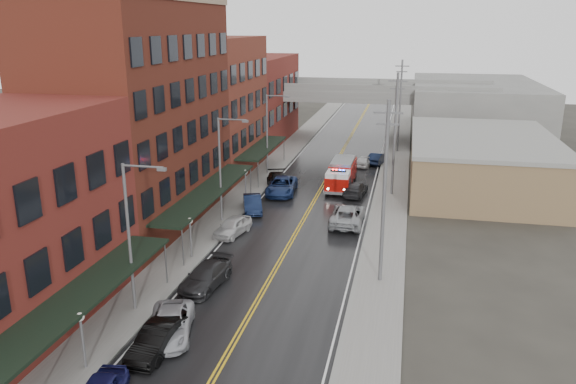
# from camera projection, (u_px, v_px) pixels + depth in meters

# --- Properties ---
(road) EXTENTS (11.00, 160.00, 0.02)m
(road) POSITION_uv_depth(u_px,v_px,m) (312.00, 206.00, 52.58)
(road) COLOR black
(road) RESTS_ON ground
(sidewalk_left) EXTENTS (3.00, 160.00, 0.15)m
(sidewalk_left) POSITION_uv_depth(u_px,v_px,m) (237.00, 200.00, 54.04)
(sidewalk_left) COLOR slate
(sidewalk_left) RESTS_ON ground
(sidewalk_right) EXTENTS (3.00, 160.00, 0.15)m
(sidewalk_right) POSITION_uv_depth(u_px,v_px,m) (390.00, 210.00, 51.08)
(sidewalk_right) COLOR slate
(sidewalk_right) RESTS_ON ground
(curb_left) EXTENTS (0.30, 160.00, 0.15)m
(curb_left) POSITION_uv_depth(u_px,v_px,m) (253.00, 201.00, 53.70)
(curb_left) COLOR gray
(curb_left) RESTS_ON ground
(curb_right) EXTENTS (0.30, 160.00, 0.15)m
(curb_right) POSITION_uv_depth(u_px,v_px,m) (372.00, 209.00, 51.41)
(curb_right) COLOR gray
(curb_right) RESTS_ON ground
(brick_building_b) EXTENTS (9.00, 20.00, 18.00)m
(brick_building_b) POSITION_uv_depth(u_px,v_px,m) (139.00, 117.00, 46.13)
(brick_building_b) COLOR #4E1F14
(brick_building_b) RESTS_ON ground
(brick_building_c) EXTENTS (9.00, 15.00, 15.00)m
(brick_building_c) POSITION_uv_depth(u_px,v_px,m) (212.00, 106.00, 62.95)
(brick_building_c) COLOR maroon
(brick_building_c) RESTS_ON ground
(brick_building_far) EXTENTS (9.00, 20.00, 12.00)m
(brick_building_far) POSITION_uv_depth(u_px,v_px,m) (254.00, 100.00, 79.76)
(brick_building_far) COLOR maroon
(brick_building_far) RESTS_ON ground
(tan_building) EXTENTS (14.00, 22.00, 5.00)m
(tan_building) POSITION_uv_depth(u_px,v_px,m) (481.00, 164.00, 57.98)
(tan_building) COLOR #8D6F4B
(tan_building) RESTS_ON ground
(right_far_block) EXTENTS (18.00, 30.00, 8.00)m
(right_far_block) POSITION_uv_depth(u_px,v_px,m) (474.00, 109.00, 85.22)
(right_far_block) COLOR slate
(right_far_block) RESTS_ON ground
(awning_0) EXTENTS (2.60, 16.00, 3.09)m
(awning_0) POSITION_uv_depth(u_px,v_px,m) (82.00, 294.00, 28.90)
(awning_0) COLOR black
(awning_0) RESTS_ON ground
(awning_1) EXTENTS (2.60, 18.00, 3.09)m
(awning_1) POSITION_uv_depth(u_px,v_px,m) (209.00, 191.00, 46.69)
(awning_1) COLOR black
(awning_1) RESTS_ON ground
(awning_2) EXTENTS (2.60, 13.00, 3.09)m
(awning_2) POSITION_uv_depth(u_px,v_px,m) (262.00, 148.00, 63.07)
(awning_2) COLOR black
(awning_2) RESTS_ON ground
(globe_lamp_0) EXTENTS (0.44, 0.44, 3.12)m
(globe_lamp_0) POSITION_uv_depth(u_px,v_px,m) (81.00, 328.00, 27.00)
(globe_lamp_0) COLOR #59595B
(globe_lamp_0) RESTS_ON ground
(globe_lamp_1) EXTENTS (0.44, 0.44, 3.12)m
(globe_lamp_1) POSITION_uv_depth(u_px,v_px,m) (190.00, 229.00, 40.11)
(globe_lamp_1) COLOR #59595B
(globe_lamp_1) RESTS_ON ground
(globe_lamp_2) EXTENTS (0.44, 0.44, 3.12)m
(globe_lamp_2) POSITION_uv_depth(u_px,v_px,m) (245.00, 178.00, 53.21)
(globe_lamp_2) COLOR #59595B
(globe_lamp_2) RESTS_ON ground
(street_lamp_0) EXTENTS (2.64, 0.22, 9.00)m
(street_lamp_0) POSITION_uv_depth(u_px,v_px,m) (132.00, 229.00, 31.82)
(street_lamp_0) COLOR #59595B
(street_lamp_0) RESTS_ON ground
(street_lamp_1) EXTENTS (2.64, 0.22, 9.00)m
(street_lamp_1) POSITION_uv_depth(u_px,v_px,m) (223.00, 163.00, 46.80)
(street_lamp_1) COLOR #59595B
(street_lamp_1) RESTS_ON ground
(street_lamp_2) EXTENTS (2.64, 0.22, 9.00)m
(street_lamp_2) POSITION_uv_depth(u_px,v_px,m) (269.00, 130.00, 61.77)
(street_lamp_2) COLOR #59595B
(street_lamp_2) RESTS_ON ground
(utility_pole_0) EXTENTS (1.80, 0.24, 12.00)m
(utility_pole_0) POSITION_uv_depth(u_px,v_px,m) (384.00, 190.00, 35.26)
(utility_pole_0) COLOR #59595B
(utility_pole_0) RESTS_ON ground
(utility_pole_1) EXTENTS (1.80, 0.24, 12.00)m
(utility_pole_1) POSITION_uv_depth(u_px,v_px,m) (395.00, 133.00, 53.99)
(utility_pole_1) COLOR #59595B
(utility_pole_1) RESTS_ON ground
(utility_pole_2) EXTENTS (1.80, 0.24, 12.00)m
(utility_pole_2) POSITION_uv_depth(u_px,v_px,m) (400.00, 105.00, 72.71)
(utility_pole_2) COLOR #59595B
(utility_pole_2) RESTS_ON ground
(overpass) EXTENTS (40.00, 10.00, 7.50)m
(overpass) POSITION_uv_depth(u_px,v_px,m) (350.00, 99.00, 80.81)
(overpass) COLOR slate
(overpass) RESTS_ON ground
(fire_truck) EXTENTS (3.10, 7.57, 2.75)m
(fire_truck) POSITION_uv_depth(u_px,v_px,m) (341.00, 174.00, 57.92)
(fire_truck) COLOR #930C06
(fire_truck) RESTS_ON ground
(parked_car_left_1) EXTENTS (1.77, 4.48, 1.45)m
(parked_car_left_1) POSITION_uv_depth(u_px,v_px,m) (157.00, 340.00, 28.93)
(parked_car_left_1) COLOR black
(parked_car_left_1) RESTS_ON ground
(parked_car_left_2) EXTENTS (3.61, 5.48, 1.40)m
(parked_car_left_2) POSITION_uv_depth(u_px,v_px,m) (170.00, 324.00, 30.46)
(parked_car_left_2) COLOR #A3A4AB
(parked_car_left_2) RESTS_ON ground
(parked_car_left_3) EXTENTS (2.61, 5.18, 1.44)m
(parked_car_left_3) POSITION_uv_depth(u_px,v_px,m) (206.00, 276.00, 36.18)
(parked_car_left_3) COLOR #232325
(parked_car_left_3) RESTS_ON ground
(parked_car_left_4) EXTENTS (2.56, 4.49, 1.44)m
(parked_car_left_4) POSITION_uv_depth(u_px,v_px,m) (233.00, 226.00, 45.13)
(parked_car_left_4) COLOR silver
(parked_car_left_4) RESTS_ON ground
(parked_car_left_5) EXTENTS (2.91, 4.73, 1.47)m
(parked_car_left_5) POSITION_uv_depth(u_px,v_px,m) (252.00, 204.00, 50.75)
(parked_car_left_5) COLOR #0E1834
(parked_car_left_5) RESTS_ON ground
(parked_car_left_6) EXTENTS (3.19, 6.09, 1.63)m
(parked_car_left_6) POSITION_uv_depth(u_px,v_px,m) (282.00, 186.00, 56.07)
(parked_car_left_6) COLOR navy
(parked_car_left_6) RESTS_ON ground
(parked_car_left_7) EXTENTS (3.74, 5.75, 1.55)m
(parked_car_left_7) POSITION_uv_depth(u_px,v_px,m) (278.00, 182.00, 57.72)
(parked_car_left_7) COLOR black
(parked_car_left_7) RESTS_ON ground
(parked_car_right_0) EXTENTS (2.73, 5.88, 1.63)m
(parked_car_right_0) POSITION_uv_depth(u_px,v_px,m) (348.00, 215.00, 47.55)
(parked_car_right_0) COLOR #96999D
(parked_car_right_0) RESTS_ON ground
(parked_car_right_1) EXTENTS (2.41, 4.83, 1.35)m
(parked_car_right_1) POSITION_uv_depth(u_px,v_px,m) (355.00, 189.00, 55.57)
(parked_car_right_1) COLOR #262729
(parked_car_right_1) RESTS_ON ground
(parked_car_right_2) EXTENTS (2.34, 4.17, 1.34)m
(parked_car_right_2) POSITION_uv_depth(u_px,v_px,m) (365.00, 161.00, 66.82)
(parked_car_right_2) COLOR #BEBEBE
(parked_car_right_2) RESTS_ON ground
(parked_car_right_3) EXTENTS (2.45, 4.49, 1.40)m
(parked_car_right_3) POSITION_uv_depth(u_px,v_px,m) (377.00, 158.00, 68.02)
(parked_car_right_3) COLOR black
(parked_car_right_3) RESTS_ON ground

